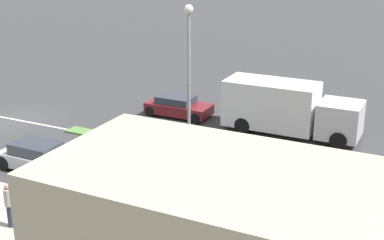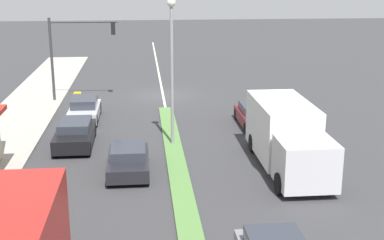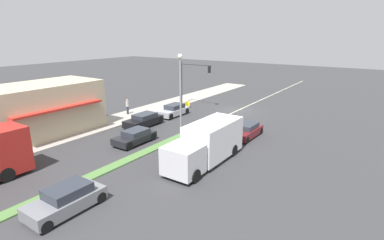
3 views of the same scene
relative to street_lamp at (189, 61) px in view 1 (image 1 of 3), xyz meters
The scene contains 9 objects.
ground_plane 7.97m from the street_lamp, 90.00° to the left, with size 160.00×160.00×0.00m, color #38383A.
lane_marking_center 12.56m from the street_lamp, 90.00° to the right, with size 0.16×60.00×0.01m, color beige.
street_lamp is the anchor object (origin of this frame).
pedestrian 10.70m from the street_lamp, 15.27° to the right, with size 0.34×0.34×1.76m.
delivery_truck 6.97m from the street_lamp, 144.66° to the left, with size 2.44×7.50×2.87m.
suv_black 6.50m from the street_lamp, ahead, with size 1.85×4.18×1.30m.
sedan_dark 6.00m from the street_lamp, 59.17° to the left, with size 1.81×3.80×1.19m.
sedan_silver 8.43m from the street_lamp, 47.16° to the right, with size 1.74×3.99×1.33m.
sedan_maroon 7.27m from the street_lamp, 147.11° to the right, with size 1.84×3.94×1.25m.
Camera 1 is at (22.58, 22.90, 10.50)m, focal length 50.00 mm.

